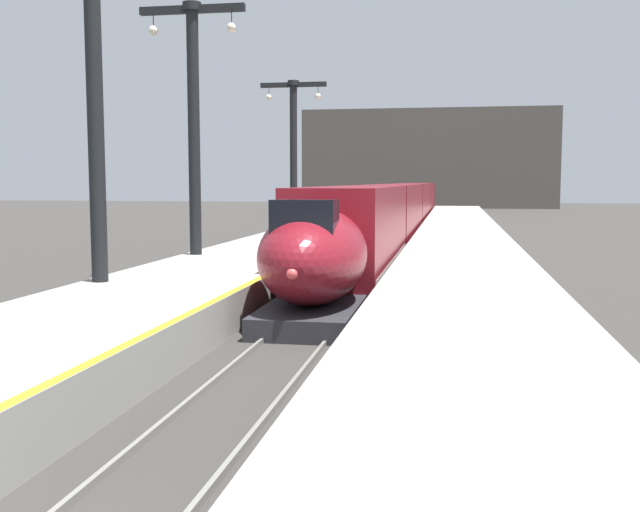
{
  "coord_description": "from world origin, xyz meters",
  "views": [
    {
      "loc": [
        3.62,
        -4.69,
        3.8
      ],
      "look_at": [
        0.13,
        14.83,
        1.8
      ],
      "focal_mm": 41.69,
      "sensor_mm": 36.0,
      "label": 1
    }
  ],
  "objects_px": {
    "highspeed_train_main": "(401,207)",
    "station_column_far": "(194,105)",
    "station_column_mid": "(94,56)",
    "station_column_distant": "(294,139)"
  },
  "relations": [
    {
      "from": "station_column_mid",
      "to": "station_column_distant",
      "type": "xyz_separation_m",
      "value": [
        -0.0,
        25.24,
        -0.79
      ]
    },
    {
      "from": "station_column_far",
      "to": "station_column_distant",
      "type": "bearing_deg",
      "value": 90.0
    },
    {
      "from": "highspeed_train_main",
      "to": "station_column_far",
      "type": "distance_m",
      "value": 27.4
    },
    {
      "from": "station_column_mid",
      "to": "station_column_far",
      "type": "height_order",
      "value": "station_column_mid"
    },
    {
      "from": "highspeed_train_main",
      "to": "station_column_far",
      "type": "relative_size",
      "value": 8.04
    },
    {
      "from": "station_column_mid",
      "to": "station_column_far",
      "type": "bearing_deg",
      "value": 90.0
    },
    {
      "from": "station_column_distant",
      "to": "station_column_mid",
      "type": "bearing_deg",
      "value": -90.0
    },
    {
      "from": "station_column_mid",
      "to": "station_column_far",
      "type": "relative_size",
      "value": 1.11
    },
    {
      "from": "station_column_far",
      "to": "station_column_distant",
      "type": "xyz_separation_m",
      "value": [
        0.0,
        17.5,
        -0.28
      ]
    },
    {
      "from": "highspeed_train_main",
      "to": "station_column_distant",
      "type": "distance_m",
      "value": 11.5
    }
  ]
}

